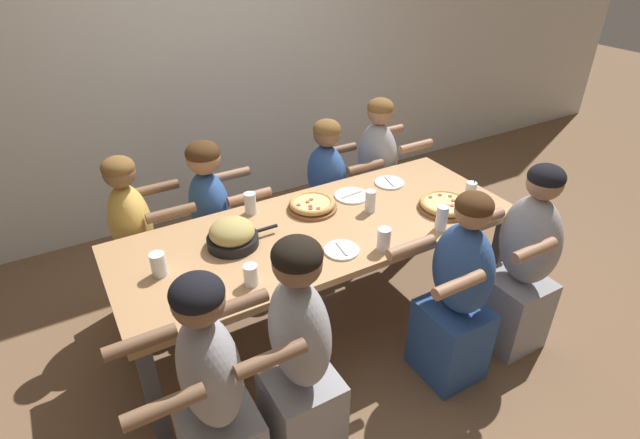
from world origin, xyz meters
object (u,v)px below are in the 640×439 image
(drinking_glass_d, at_px, (441,220))
(drinking_glass_e, at_px, (159,266))
(cocktail_glass_blue, at_px, (471,191))
(diner_near_midleft, at_px, (299,362))
(drinking_glass_g, at_px, (251,276))
(pizza_board_second, at_px, (312,205))
(pizza_board_main, at_px, (445,205))
(empty_plate_b, at_px, (342,250))
(drinking_glass_b, at_px, (384,240))
(diner_near_right, at_px, (522,269))
(diner_near_midright, at_px, (457,299))
(diner_near_left, at_px, (214,402))
(empty_plate_c, at_px, (352,196))
(empty_plate_a, at_px, (389,183))
(drinking_glass_c, at_px, (250,205))
(skillet_bowl, at_px, (232,235))
(diner_far_left, at_px, (138,250))
(diner_far_midright, at_px, (327,199))
(drinking_glass_f, at_px, (200,291))
(drinking_glass_a, at_px, (370,202))
(diner_far_right, at_px, (376,181))
(diner_far_midleft, at_px, (213,228))

(drinking_glass_d, distance_m, drinking_glass_e, 1.50)
(cocktail_glass_blue, xyz_separation_m, diner_near_midleft, (-1.45, -0.49, -0.24))
(drinking_glass_g, bearing_deg, pizza_board_second, 38.50)
(pizza_board_main, xyz_separation_m, drinking_glass_d, (-0.17, -0.16, 0.03))
(empty_plate_b, height_order, drinking_glass_b, drinking_glass_b)
(empty_plate_b, bearing_deg, diner_near_right, -22.74)
(diner_near_midright, bearing_deg, diner_near_left, 90.00)
(empty_plate_c, xyz_separation_m, diner_near_midleft, (-0.83, -0.87, -0.20))
(diner_near_right, bearing_deg, empty_plate_a, 17.50)
(pizza_board_main, distance_m, drinking_glass_c, 1.15)
(skillet_bowl, xyz_separation_m, diner_near_right, (1.43, -0.74, -0.28))
(empty_plate_b, bearing_deg, diner_near_midleft, -139.26)
(empty_plate_a, height_order, drinking_glass_d, drinking_glass_d)
(diner_far_left, xyz_separation_m, diner_near_left, (0.02, -1.32, 0.04))
(drinking_glass_g, xyz_separation_m, diner_near_right, (1.47, -0.39, -0.26))
(diner_near_left, bearing_deg, drinking_glass_g, -42.14)
(diner_far_left, height_order, diner_far_midright, diner_far_left)
(drinking_glass_e, xyz_separation_m, diner_near_midright, (1.34, -0.67, -0.28))
(empty_plate_a, bearing_deg, cocktail_glass_blue, -53.14)
(pizza_board_second, height_order, drinking_glass_g, drinking_glass_g)
(drinking_glass_f, xyz_separation_m, diner_near_midright, (1.23, -0.38, -0.29))
(pizza_board_main, relative_size, drinking_glass_b, 2.55)
(drinking_glass_a, height_order, diner_near_right, diner_near_right)
(diner_near_midleft, bearing_deg, diner_near_right, -90.00)
(empty_plate_b, height_order, drinking_glass_e, drinking_glass_e)
(pizza_board_second, bearing_deg, empty_plate_b, -99.86)
(drinking_glass_a, relative_size, diner_near_right, 0.11)
(skillet_bowl, xyz_separation_m, drinking_glass_c, (0.21, 0.26, -0.01))
(pizza_board_second, distance_m, drinking_glass_d, 0.75)
(cocktail_glass_blue, distance_m, drinking_glass_f, 1.75)
(pizza_board_main, height_order, pizza_board_second, pizza_board_second)
(skillet_bowl, bearing_deg, drinking_glass_e, -171.17)
(drinking_glass_a, xyz_separation_m, diner_far_left, (-1.24, 0.65, -0.30))
(pizza_board_second, distance_m, empty_plate_b, 0.46)
(drinking_glass_g, height_order, diner_near_midleft, diner_near_midleft)
(diner_near_midleft, bearing_deg, diner_far_right, -45.79)
(skillet_bowl, bearing_deg, drinking_glass_g, -97.68)
(empty_plate_c, relative_size, diner_far_midleft, 0.19)
(pizza_board_second, bearing_deg, drinking_glass_a, -33.86)
(empty_plate_b, relative_size, drinking_glass_c, 1.41)
(diner_near_midright, bearing_deg, diner_near_right, -90.00)
(drinking_glass_d, height_order, diner_near_midleft, diner_near_midleft)
(drinking_glass_e, bearing_deg, empty_plate_c, 8.99)
(drinking_glass_c, xyz_separation_m, diner_near_left, (-0.61, -0.99, -0.26))
(empty_plate_b, relative_size, diner_near_midright, 0.16)
(drinking_glass_c, bearing_deg, empty_plate_b, -66.69)
(drinking_glass_e, height_order, diner_far_left, diner_far_left)
(diner_near_midleft, bearing_deg, pizza_board_second, -32.47)
(skillet_bowl, distance_m, diner_far_midleft, 0.66)
(drinking_glass_f, bearing_deg, empty_plate_a, 19.61)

